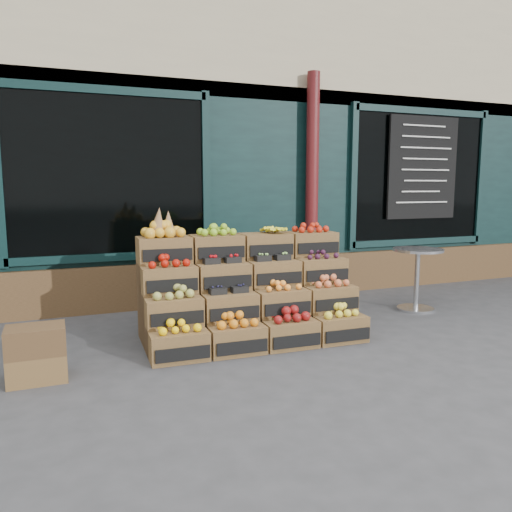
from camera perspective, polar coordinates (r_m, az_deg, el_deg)
name	(u,v)px	position (r m, az deg, el deg)	size (l,w,h in m)	color
ground	(299,346)	(5.18, 4.99, -10.27)	(60.00, 60.00, 0.00)	#39393B
shop_facade	(181,144)	(9.79, -8.61, 12.51)	(12.00, 6.24, 4.80)	black
crate_display	(247,297)	(5.39, -1.02, -4.71)	(2.28, 1.17, 1.41)	brown
spare_crates	(37,354)	(4.62, -23.79, -10.19)	(0.47, 0.33, 0.47)	brown
bistro_table	(417,272)	(6.83, 17.92, -1.74)	(0.65, 0.65, 0.81)	#AFB1B6
shopkeeper	(108,224)	(7.14, -16.60, 3.57)	(0.81, 0.53, 2.21)	#1D6623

